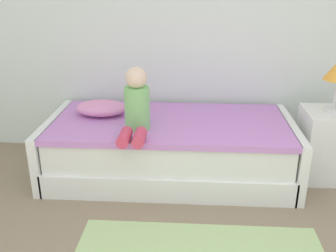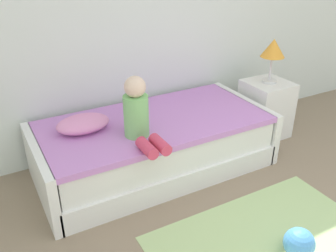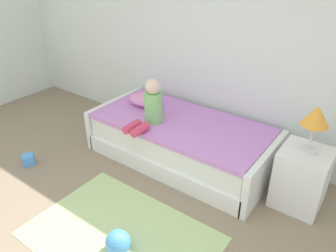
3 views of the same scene
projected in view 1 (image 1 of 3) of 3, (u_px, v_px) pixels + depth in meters
name	position (u px, v px, depth m)	size (l,w,h in m)	color
bed	(170.00, 148.00, 3.36)	(2.11, 1.00, 0.50)	white
nightstand	(327.00, 145.00, 3.29)	(0.44, 0.44, 0.60)	white
child_figure	(136.00, 106.00, 2.99)	(0.20, 0.51, 0.50)	#7FC672
pillow	(101.00, 108.00, 3.37)	(0.44, 0.30, 0.13)	#EA8CC6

